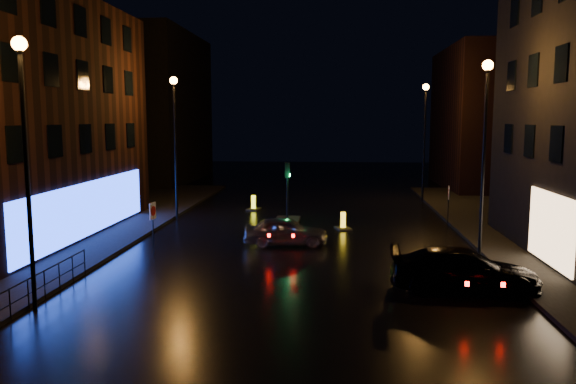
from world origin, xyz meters
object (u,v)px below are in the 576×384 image
(traffic_signal, at_px, (287,213))
(bollard_near, at_px, (343,225))
(silver_hatchback, at_px, (286,231))
(road_sign_left, at_px, (153,215))
(road_sign_right, at_px, (449,196))
(dark_sedan, at_px, (464,270))
(bollard_far, at_px, (254,207))

(traffic_signal, relative_size, bollard_near, 2.79)
(silver_hatchback, height_order, road_sign_left, road_sign_left)
(silver_hatchback, height_order, road_sign_right, road_sign_right)
(traffic_signal, xyz_separation_m, dark_sedan, (7.24, -12.88, 0.24))
(bollard_far, distance_m, road_sign_right, 12.58)
(dark_sedan, bearing_deg, bollard_far, 33.55)
(bollard_far, relative_size, road_sign_right, 0.55)
(road_sign_right, bearing_deg, traffic_signal, 6.07)
(dark_sedan, relative_size, bollard_near, 4.12)
(dark_sedan, distance_m, road_sign_right, 12.47)
(silver_hatchback, height_order, bollard_far, silver_hatchback)
(dark_sedan, xyz_separation_m, bollard_near, (-4.03, 10.74, -0.53))
(silver_hatchback, xyz_separation_m, dark_sedan, (6.79, -6.60, 0.07))
(traffic_signal, height_order, bollard_far, traffic_signal)
(silver_hatchback, relative_size, dark_sedan, 0.78)
(bollard_near, distance_m, bollard_far, 8.37)
(dark_sedan, xyz_separation_m, road_sign_left, (-12.54, 4.57, 0.97))
(traffic_signal, height_order, dark_sedan, traffic_signal)
(traffic_signal, bearing_deg, bollard_near, -33.75)
(bollard_near, relative_size, road_sign_left, 0.54)
(bollard_near, bearing_deg, road_sign_left, -161.35)
(traffic_signal, xyz_separation_m, road_sign_left, (-5.30, -8.31, 1.20))
(dark_sedan, height_order, bollard_near, dark_sedan)
(bollard_near, xyz_separation_m, bollard_far, (-5.78, 6.05, 0.01))
(silver_hatchback, distance_m, bollard_near, 4.99)
(silver_hatchback, bearing_deg, bollard_far, 13.08)
(silver_hatchback, distance_m, road_sign_left, 6.18)
(dark_sedan, xyz_separation_m, road_sign_right, (1.85, 12.30, 0.93))
(dark_sedan, relative_size, road_sign_right, 2.28)
(traffic_signal, distance_m, road_sign_left, 9.93)
(traffic_signal, bearing_deg, bollard_far, 123.35)
(dark_sedan, height_order, bollard_far, dark_sedan)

